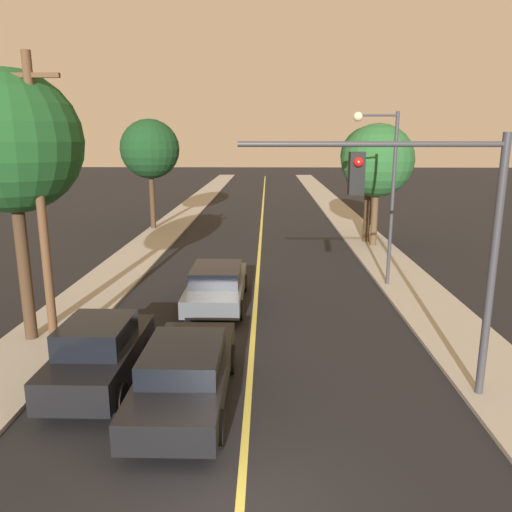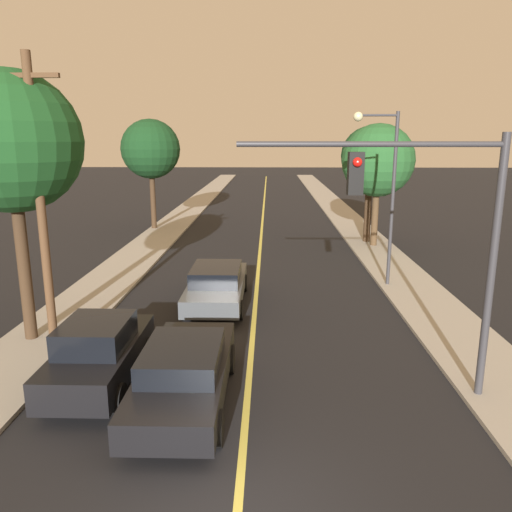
{
  "view_description": "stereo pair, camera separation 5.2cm",
  "coord_description": "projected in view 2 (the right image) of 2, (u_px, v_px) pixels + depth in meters",
  "views": [
    {
      "loc": [
        0.43,
        -6.67,
        5.92
      ],
      "look_at": [
        0.0,
        11.62,
        1.6
      ],
      "focal_mm": 35.0,
      "sensor_mm": 36.0,
      "label": 1
    },
    {
      "loc": [
        0.48,
        -6.67,
        5.92
      ],
      "look_at": [
        0.0,
        11.62,
        1.6
      ],
      "focal_mm": 35.0,
      "sensor_mm": 36.0,
      "label": 2
    }
  ],
  "objects": [
    {
      "name": "car_outer_lane_front",
      "position": [
        99.0,
        353.0,
        12.04
      ],
      "size": [
        1.84,
        4.16,
        1.72
      ],
      "color": "black",
      "rests_on": "ground"
    },
    {
      "name": "tree_right_far",
      "position": [
        371.0,
        157.0,
        27.8
      ],
      "size": [
        3.3,
        3.3,
        6.51
      ],
      "color": "#3D2B1C",
      "rests_on": "ground"
    },
    {
      "name": "tree_right_near",
      "position": [
        378.0,
        161.0,
        26.79
      ],
      "size": [
        3.9,
        3.9,
        6.61
      ],
      "color": "#4C3823",
      "rests_on": "ground"
    },
    {
      "name": "streetlamp_right",
      "position": [
        384.0,
        176.0,
        19.42
      ],
      "size": [
        1.75,
        0.36,
        6.81
      ],
      "color": "#333338",
      "rests_on": "ground"
    },
    {
      "name": "car_near_lane_second",
      "position": [
        217.0,
        284.0,
        18.09
      ],
      "size": [
        2.05,
        5.2,
        1.47
      ],
      "color": "#474C51",
      "rests_on": "ground"
    },
    {
      "name": "car_near_lane_front",
      "position": [
        184.0,
        372.0,
        11.22
      ],
      "size": [
        2.0,
        5.1,
        1.5
      ],
      "color": "black",
      "rests_on": "ground"
    },
    {
      "name": "traffic_signal_mast",
      "position": [
        433.0,
        219.0,
        10.76
      ],
      "size": [
        5.7,
        0.42,
        5.93
      ],
      "color": "#333338",
      "rests_on": "ground"
    },
    {
      "name": "tree_left_far",
      "position": [
        151.0,
        149.0,
        32.01
      ],
      "size": [
        3.78,
        3.78,
        7.04
      ],
      "color": "#3D2B1C",
      "rests_on": "ground"
    },
    {
      "name": "sidewalk_right",
      "position": [
        336.0,
        209.0,
        42.71
      ],
      "size": [
        2.5,
        80.0,
        0.12
      ],
      "color": "#9E998E",
      "rests_on": "ground"
    },
    {
      "name": "utility_pole_left",
      "position": [
        40.0,
        203.0,
        13.24
      ],
      "size": [
        1.6,
        0.24,
        7.94
      ],
      "color": "#513823",
      "rests_on": "ground"
    },
    {
      "name": "tree_left_near",
      "position": [
        10.0,
        143.0,
        13.61
      ],
      "size": [
        3.89,
        3.89,
        7.66
      ],
      "color": "#3D2B1C",
      "rests_on": "ground"
    },
    {
      "name": "road_surface",
      "position": [
        263.0,
        209.0,
        42.88
      ],
      "size": [
        10.0,
        80.0,
        0.01
      ],
      "color": "black",
      "rests_on": "ground"
    },
    {
      "name": "sidewalk_left",
      "position": [
        191.0,
        208.0,
        43.03
      ],
      "size": [
        2.5,
        80.0,
        0.12
      ],
      "color": "#9E998E",
      "rests_on": "ground"
    }
  ]
}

